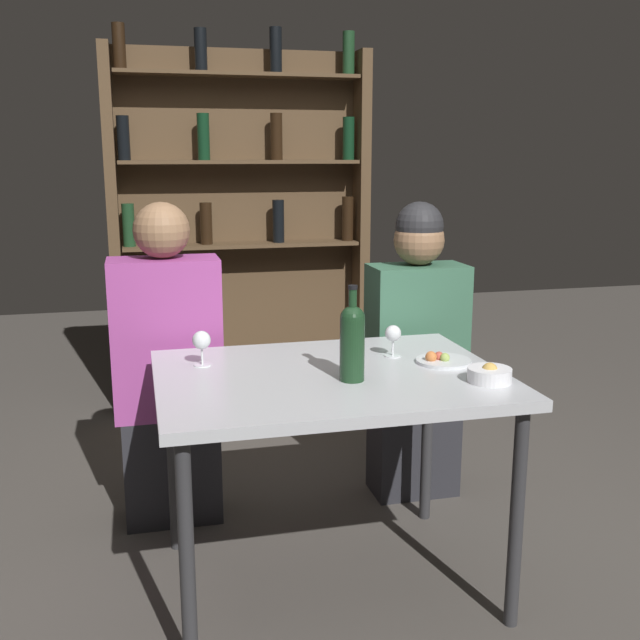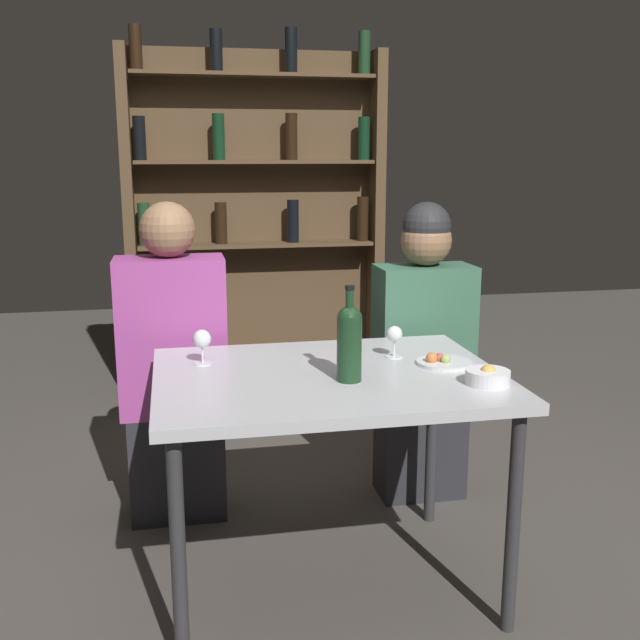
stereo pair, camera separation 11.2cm
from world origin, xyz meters
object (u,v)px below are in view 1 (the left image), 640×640
seated_person_left (168,375)px  seated_person_right (416,355)px  wine_glass_1 (202,342)px  food_plate_0 (442,360)px  snack_bowl (489,374)px  wine_bottle (352,339)px  wine_glass_0 (393,335)px

seated_person_left → seated_person_right: (1.04, -0.00, 0.01)m
wine_glass_1 → food_plate_0: size_ratio=0.64×
food_plate_0 → snack_bowl: size_ratio=1.37×
wine_bottle → food_plate_0: size_ratio=1.61×
wine_bottle → wine_glass_1: bearing=147.5°
wine_bottle → wine_glass_0: (0.22, 0.24, -0.06)m
seated_person_left → food_plate_0: bearing=-33.3°
wine_bottle → seated_person_right: (0.49, 0.71, -0.27)m
food_plate_0 → seated_person_left: bearing=146.7°
wine_bottle → wine_glass_1: size_ratio=2.53×
wine_glass_0 → wine_glass_1: (-0.67, 0.04, 0.01)m
wine_glass_1 → food_plate_0: wine_glass_1 is taller
snack_bowl → seated_person_right: 0.85m
wine_bottle → snack_bowl: size_ratio=2.20×
wine_glass_1 → seated_person_right: seated_person_right is taller
wine_bottle → wine_glass_0: bearing=47.5°
wine_glass_1 → seated_person_right: size_ratio=0.09×
wine_glass_0 → snack_bowl: wine_glass_0 is taller
wine_bottle → wine_glass_0: size_ratio=2.70×
snack_bowl → wine_bottle: bearing=164.0°
seated_person_left → wine_glass_0: bearing=-31.6°
seated_person_right → wine_glass_1: bearing=-155.4°
wine_bottle → snack_bowl: bearing=-16.0°
food_plate_0 → wine_glass_1: bearing=168.4°
wine_glass_1 → snack_bowl: size_ratio=0.87×
snack_bowl → seated_person_right: size_ratio=0.11×
wine_bottle → seated_person_right: 0.91m
wine_glass_0 → food_plate_0: wine_glass_0 is taller
seated_person_left → wine_bottle: bearing=-52.5°
snack_bowl → food_plate_0: bearing=104.0°
wine_glass_0 → food_plate_0: size_ratio=0.60×
food_plate_0 → snack_bowl: snack_bowl is taller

